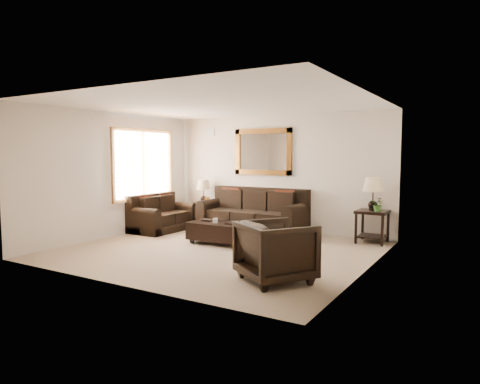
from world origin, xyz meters
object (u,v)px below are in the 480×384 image
Objects in this scene: loveseat at (161,217)px; armchair at (276,248)px; sofa at (253,216)px; end_table_right at (373,200)px; coffee_table at (220,230)px; end_table_left at (204,195)px.

armchair is at bearing -119.05° from loveseat.
sofa is at bearing -21.45° from armchair.
sofa is 3.91m from armchair.
armchair reaches higher than loveseat.
loveseat is 1.61× the size of armchair.
end_table_right reaches higher than coffee_table.
end_table_left is at bearing -20.48° from loveseat.
end_table_right is (4.21, -0.04, 0.11)m from end_table_left.
sofa is 2.72m from end_table_right.
loveseat is at bearing -166.63° from end_table_right.
sofa is 2.60× the size of armchair.
coffee_table is at bearing -4.78° from armchair.
coffee_table is at bearing -87.66° from sofa.
end_table_left is (0.43, 1.14, 0.44)m from loveseat.
coffee_table is 2.74m from armchair.
sofa reaches higher than loveseat.
end_table_left is 0.87× the size of end_table_right.
end_table_right reaches higher than end_table_left.
coffee_table is at bearing -147.74° from end_table_right.
sofa is 1.84× the size of end_table_right.
coffee_table is 1.34× the size of armchair.
sofa is 2.19m from loveseat.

